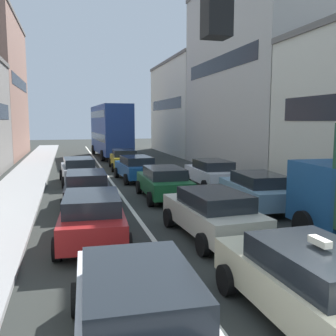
{
  "coord_description": "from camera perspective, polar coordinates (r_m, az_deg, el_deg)",
  "views": [
    {
      "loc": [
        -4.15,
        -3.29,
        3.64
      ],
      "look_at": [
        0.0,
        12.0,
        1.6
      ],
      "focal_mm": 39.63,
      "sensor_mm": 36.0,
      "label": 1
    }
  ],
  "objects": [
    {
      "name": "bus_mid_queue_primary",
      "position": [
        36.87,
        -8.88,
        5.99
      ],
      "size": [
        3.18,
        10.61,
        5.06
      ],
      "rotation": [
        0.0,
        0.0,
        1.62
      ],
      "color": "navy",
      "rests_on": "ground"
    },
    {
      "name": "hatchback_centre_lane_third",
      "position": [
        17.25,
        -0.67,
        -2.15
      ],
      "size": [
        2.12,
        4.33,
        1.49
      ],
      "rotation": [
        0.0,
        0.0,
        1.56
      ],
      "color": "#19592D",
      "rests_on": "ground"
    },
    {
      "name": "taxi_centre_lane_front",
      "position": [
        7.29,
        21.24,
        -16.15
      ],
      "size": [
        2.13,
        4.33,
        1.66
      ],
      "rotation": [
        0.0,
        0.0,
        1.59
      ],
      "color": "beige",
      "rests_on": "ground"
    },
    {
      "name": "wagon_left_lane_second",
      "position": [
        11.42,
        -11.58,
        -7.23
      ],
      "size": [
        2.28,
        4.4,
        1.49
      ],
      "rotation": [
        0.0,
        0.0,
        1.51
      ],
      "color": "#A51E1E",
      "rests_on": "ground"
    },
    {
      "name": "sedan_right_lane_behind_truck",
      "position": [
        15.78,
        13.57,
        -3.25
      ],
      "size": [
        2.3,
        4.41,
        1.49
      ],
      "rotation": [
        0.0,
        0.0,
        1.5
      ],
      "color": "#759EB7",
      "rests_on": "ground"
    },
    {
      "name": "traffic_light_pole",
      "position": [
        3.92,
        -19.85,
        9.46
      ],
      "size": [
        3.58,
        0.38,
        5.5
      ],
      "color": "#2D2D33",
      "rests_on": "ground"
    },
    {
      "name": "sedan_left_lane_third",
      "position": [
        16.19,
        -12.41,
        -2.95
      ],
      "size": [
        2.16,
        4.35,
        1.49
      ],
      "rotation": [
        0.0,
        0.0,
        1.54
      ],
      "color": "black",
      "rests_on": "ground"
    },
    {
      "name": "sedan_left_lane_front",
      "position": [
        5.99,
        -4.69,
        -21.03
      ],
      "size": [
        2.21,
        4.37,
        1.49
      ],
      "rotation": [
        0.0,
        0.0,
        1.53
      ],
      "color": "silver",
      "rests_on": "ground"
    },
    {
      "name": "sidewalk_left",
      "position": [
        23.7,
        -21.19,
        -1.83
      ],
      "size": [
        2.6,
        64.0,
        0.14
      ],
      "primitive_type": "cube",
      "color": "#9B9B9B",
      "rests_on": "ground"
    },
    {
      "name": "wagon_right_lane_far",
      "position": [
        20.43,
        6.78,
        -0.71
      ],
      "size": [
        2.12,
        4.33,
        1.49
      ],
      "rotation": [
        0.0,
        0.0,
        1.55
      ],
      "color": "silver",
      "rests_on": "ground"
    },
    {
      "name": "coupe_centre_lane_fourth",
      "position": [
        22.6,
        -4.93,
        0.08
      ],
      "size": [
        2.27,
        4.4,
        1.49
      ],
      "rotation": [
        0.0,
        0.0,
        1.63
      ],
      "color": "#194C8C",
      "rests_on": "ground"
    },
    {
      "name": "lane_stripe_right",
      "position": [
        24.29,
        -1.07,
        -1.27
      ],
      "size": [
        0.16,
        60.0,
        0.01
      ],
      "primitive_type": "cube",
      "color": "silver",
      "rests_on": "ground"
    },
    {
      "name": "sedan_left_lane_fourth",
      "position": [
        22.12,
        -13.58,
        -0.25
      ],
      "size": [
        2.24,
        4.39,
        1.49
      ],
      "rotation": [
        0.0,
        0.0,
        1.62
      ],
      "color": "gray",
      "rests_on": "ground"
    },
    {
      "name": "sedan_centre_lane_fifth",
      "position": [
        27.9,
        -6.79,
        1.44
      ],
      "size": [
        2.22,
        4.38,
        1.49
      ],
      "rotation": [
        0.0,
        0.0,
        1.53
      ],
      "color": "#B29319",
      "rests_on": "ground"
    },
    {
      "name": "lane_stripe_left",
      "position": [
        23.7,
        -9.08,
        -1.58
      ],
      "size": [
        0.16,
        60.0,
        0.01
      ],
      "primitive_type": "cube",
      "color": "silver",
      "rests_on": "ground"
    },
    {
      "name": "sedan_centre_lane_second",
      "position": [
        11.68,
        6.81,
        -6.8
      ],
      "size": [
        2.25,
        4.39,
        1.49
      ],
      "rotation": [
        0.0,
        0.0,
        1.63
      ],
      "color": "beige",
      "rests_on": "ground"
    },
    {
      "name": "building_row_right",
      "position": [
        29.88,
        13.14,
        11.03
      ],
      "size": [
        7.2,
        43.9,
        14.11
      ],
      "rotation": [
        0.0,
        0.0,
        -1.57
      ],
      "color": "beige",
      "rests_on": "ground"
    }
  ]
}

